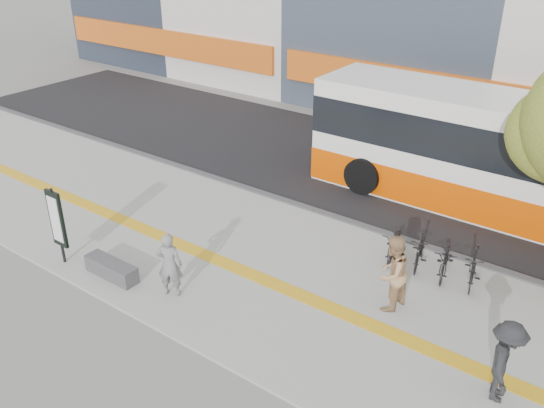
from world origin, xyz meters
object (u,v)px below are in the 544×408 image
Objects in this scene: bench at (112,269)px; signboard at (57,220)px; seated_woman at (170,264)px; pedestrian_dark at (505,362)px; bus at (527,166)px; pedestrian_tan at (392,273)px.

bench is 0.73× the size of signboard.
pedestrian_dark is (7.58, 1.31, 0.04)m from seated_woman.
bus is at bearing -150.31° from seated_woman.
bus is at bearing 47.57° from signboard.
pedestrian_tan is (6.38, 3.06, 0.74)m from bench.
bench is 0.90× the size of pedestrian_dark.
bus is 6.78m from pedestrian_tan.
pedestrian_tan is 3.30m from pedestrian_dark.
seated_woman reaches higher than bench.
pedestrian_tan is (4.58, 2.68, 0.10)m from seated_woman.
signboard reaches higher than pedestrian_tan.
pedestrian_dark is (3.00, -1.37, -0.07)m from pedestrian_tan.
bench is at bearing 10.81° from signboard.
pedestrian_dark is at bearing 10.21° from bench.
pedestrian_tan is at bearing 52.40° from pedestrian_dark.
pedestrian_dark is at bearing -77.09° from bus.
pedestrian_dark reaches higher than seated_woman.
pedestrian_tan is (-1.16, -6.64, -0.71)m from bus.
signboard is 13.56m from bus.
seated_woman is 5.31m from pedestrian_tan.
bench is 1.94m from signboard.
seated_woman is at bearing -51.49° from pedestrian_tan.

